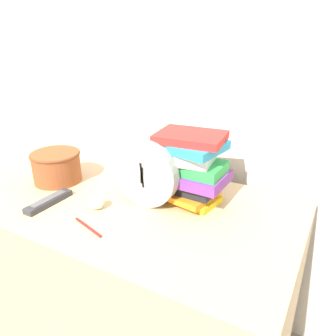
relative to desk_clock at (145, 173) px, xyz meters
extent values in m
cube|color=beige|center=(-0.14, 0.39, 0.37)|extent=(6.00, 0.04, 2.40)
cube|color=tan|center=(-0.14, -0.01, -0.47)|extent=(1.34, 0.67, 0.71)
cylinder|color=#B7B2A8|center=(0.00, 0.00, 0.00)|extent=(0.24, 0.04, 0.24)
cylinder|color=white|center=(0.00, -0.01, 0.00)|extent=(0.21, 0.01, 0.21)
cube|color=black|center=(0.00, -0.02, 0.00)|extent=(0.01, 0.01, 0.06)
cube|color=black|center=(0.00, -0.02, 0.00)|extent=(0.02, 0.01, 0.09)
cylinder|color=black|center=(0.00, -0.02, 0.00)|extent=(0.01, 0.01, 0.01)
cube|color=yellow|center=(0.11, 0.11, -0.11)|extent=(0.25, 0.16, 0.02)
cube|color=orange|center=(0.11, 0.10, -0.09)|extent=(0.22, 0.19, 0.02)
cube|color=#232328|center=(0.10, 0.12, -0.06)|extent=(0.23, 0.17, 0.03)
cube|color=#7A3899|center=(0.13, 0.11, -0.02)|extent=(0.24, 0.17, 0.04)
cube|color=green|center=(0.12, 0.10, 0.02)|extent=(0.23, 0.14, 0.04)
cube|color=white|center=(0.11, 0.11, 0.06)|extent=(0.20, 0.19, 0.04)
cube|color=#2D9ED1|center=(0.14, 0.10, 0.09)|extent=(0.20, 0.20, 0.03)
cube|color=red|center=(0.12, 0.10, 0.12)|extent=(0.24, 0.19, 0.03)
cylinder|color=#994C28|center=(-0.42, -0.01, -0.06)|extent=(0.19, 0.19, 0.12)
torus|color=brown|center=(-0.42, -0.01, 0.00)|extent=(0.19, 0.19, 0.01)
cube|color=#333338|center=(-0.30, -0.16, -0.11)|extent=(0.05, 0.19, 0.02)
cube|color=#59595E|center=(-0.30, -0.16, -0.10)|extent=(0.03, 0.14, 0.00)
sphere|color=white|center=(-0.13, -0.11, -0.09)|extent=(0.05, 0.05, 0.05)
cylinder|color=#B21E1E|center=(-0.08, -0.21, -0.12)|extent=(0.14, 0.05, 0.01)
camera|label=1|loc=(0.56, -0.85, 0.45)|focal=35.00mm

